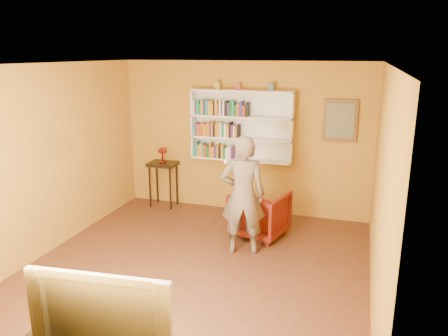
{
  "coord_description": "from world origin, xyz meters",
  "views": [
    {
      "loc": [
        1.99,
        -4.92,
        2.84
      ],
      "look_at": [
        0.19,
        0.75,
        1.26
      ],
      "focal_mm": 35.0,
      "sensor_mm": 36.0,
      "label": 1
    }
  ],
  "objects": [
    {
      "name": "books_row_lower",
      "position": [
        -0.5,
        2.3,
        1.13
      ],
      "size": [
        0.73,
        0.19,
        0.26
      ],
      "color": "teal",
      "rests_on": "bookshelf"
    },
    {
      "name": "person",
      "position": [
        0.46,
        0.77,
        0.87
      ],
      "size": [
        0.72,
        0.57,
        1.74
      ],
      "primitive_type": "imported",
      "rotation": [
        0.0,
        0.0,
        3.4
      ],
      "color": "#695A4D",
      "rests_on": "ground"
    },
    {
      "name": "framed_painting",
      "position": [
        1.65,
        2.46,
        1.75
      ],
      "size": [
        0.55,
        0.05,
        0.7
      ],
      "color": "brown",
      "rests_on": "room_shell"
    },
    {
      "name": "ornament_left",
      "position": [
        -0.44,
        2.35,
        2.28
      ],
      "size": [
        0.09,
        0.09,
        0.13
      ],
      "primitive_type": "cube",
      "color": "#A6902F",
      "rests_on": "bookshelf"
    },
    {
      "name": "ruby_lustre",
      "position": [
        -1.49,
        2.25,
        1.04
      ],
      "size": [
        0.17,
        0.17,
        0.27
      ],
      "color": "maroon",
      "rests_on": "console_table"
    },
    {
      "name": "game_remote",
      "position": [
        0.32,
        0.45,
        1.44
      ],
      "size": [
        0.04,
        0.15,
        0.04
      ],
      "primitive_type": "cube",
      "color": "silver",
      "rests_on": "person"
    },
    {
      "name": "bookshelf",
      "position": [
        0.0,
        2.41,
        1.59
      ],
      "size": [
        1.8,
        0.29,
        1.23
      ],
      "color": "white",
      "rests_on": "room_shell"
    },
    {
      "name": "ornament_centre",
      "position": [
        -0.06,
        2.35,
        2.26
      ],
      "size": [
        0.07,
        0.07,
        0.1
      ],
      "primitive_type": "cube",
      "color": "#A8383B",
      "rests_on": "bookshelf"
    },
    {
      "name": "room_shell",
      "position": [
        0.0,
        0.0,
        1.02
      ],
      "size": [
        5.3,
        5.8,
        2.88
      ],
      "color": "#4D2A18",
      "rests_on": "ground"
    },
    {
      "name": "books_row_middle",
      "position": [
        -0.43,
        2.3,
        1.51
      ],
      "size": [
        0.84,
        0.19,
        0.27
      ],
      "color": "teal",
      "rests_on": "bookshelf"
    },
    {
      "name": "console_table",
      "position": [
        -1.49,
        2.25,
        0.7
      ],
      "size": [
        0.52,
        0.4,
        0.85
      ],
      "color": "black",
      "rests_on": "ground"
    },
    {
      "name": "books_row_upper",
      "position": [
        -0.37,
        2.31,
        1.89
      ],
      "size": [
        0.99,
        0.19,
        0.26
      ],
      "color": "white",
      "rests_on": "bookshelf"
    },
    {
      "name": "television",
      "position": [
        0.15,
        -2.25,
        0.87
      ],
      "size": [
        1.2,
        0.27,
        0.69
      ],
      "primitive_type": "imported",
      "rotation": [
        0.0,
        0.0,
        0.1
      ],
      "color": "black",
      "rests_on": "tv_cabinet"
    },
    {
      "name": "armchair",
      "position": [
        0.56,
        1.44,
        0.36
      ],
      "size": [
        0.94,
        0.96,
        0.73
      ],
      "primitive_type": "imported",
      "rotation": [
        0.0,
        0.0,
        2.9
      ],
      "color": "#4E0905",
      "rests_on": "ground"
    },
    {
      "name": "ornament_right",
      "position": [
        0.51,
        2.35,
        2.28
      ],
      "size": [
        0.09,
        0.09,
        0.12
      ],
      "primitive_type": "cube",
      "color": "#42596E",
      "rests_on": "bookshelf"
    }
  ]
}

